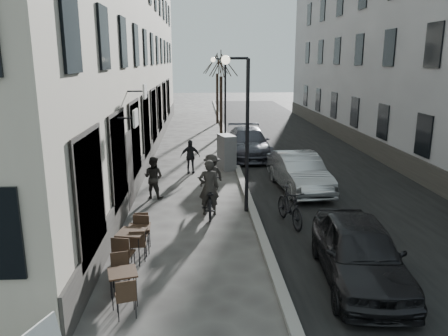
{
  "coord_description": "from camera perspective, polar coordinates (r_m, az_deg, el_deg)",
  "views": [
    {
      "loc": [
        -1.53,
        -7.85,
        4.96
      ],
      "look_at": [
        -0.82,
        4.82,
        1.8
      ],
      "focal_mm": 35.0,
      "sensor_mm": 36.0,
      "label": 1
    }
  ],
  "objects": [
    {
      "name": "bistro_set_c",
      "position": [
        11.89,
        -10.93,
        -8.71
      ],
      "size": [
        0.6,
        1.42,
        0.83
      ],
      "rotation": [
        0.0,
        0.0,
        0.05
      ],
      "color": "black",
      "rests_on": "ground"
    },
    {
      "name": "ground",
      "position": [
        9.41,
        6.98,
        -17.93
      ],
      "size": [
        120.0,
        120.0,
        0.0
      ],
      "primitive_type": "plane",
      "color": "#3E3B38",
      "rests_on": "ground"
    },
    {
      "name": "bistro_set_a",
      "position": [
        9.61,
        -13.03,
        -14.51
      ],
      "size": [
        0.74,
        1.47,
        0.84
      ],
      "rotation": [
        0.0,
        0.0,
        0.26
      ],
      "color": "black",
      "rests_on": "ground"
    },
    {
      "name": "road",
      "position": [
        24.95,
        9.3,
        2.34
      ],
      "size": [
        7.3,
        60.0,
        0.0
      ],
      "primitive_type": "cube",
      "color": "black",
      "rests_on": "ground"
    },
    {
      "name": "tree_near",
      "position": [
        28.89,
        -0.4,
        13.4
      ],
      "size": [
        2.4,
        2.4,
        5.7
      ],
      "color": "black",
      "rests_on": "ground"
    },
    {
      "name": "kerb",
      "position": [
        24.41,
        0.91,
        2.4
      ],
      "size": [
        0.25,
        60.0,
        0.12
      ],
      "primitive_type": "cube",
      "color": "gray",
      "rests_on": "ground"
    },
    {
      "name": "bicycle",
      "position": [
        14.31,
        -1.97,
        -3.92
      ],
      "size": [
        0.75,
        2.14,
        1.13
      ],
      "primitive_type": "imported",
      "rotation": [
        0.0,
        0.0,
        3.14
      ],
      "color": "black",
      "rests_on": "ground"
    },
    {
      "name": "car_far",
      "position": [
        22.86,
        3.19,
        3.32
      ],
      "size": [
        2.1,
        5.09,
        1.47
      ],
      "primitive_type": "imported",
      "rotation": [
        0.0,
        0.0,
        0.01
      ],
      "color": "#3F404A",
      "rests_on": "ground"
    },
    {
      "name": "bistro_set_b",
      "position": [
        11.35,
        -11.94,
        -9.58
      ],
      "size": [
        0.76,
        1.64,
        0.94
      ],
      "rotation": [
        0.0,
        0.0,
        -0.19
      ],
      "color": "black",
      "rests_on": "ground"
    },
    {
      "name": "cyclist_rider",
      "position": [
        14.2,
        -1.98,
        -2.55
      ],
      "size": [
        0.67,
        0.44,
        1.84
      ],
      "primitive_type": "imported",
      "rotation": [
        0.0,
        0.0,
        3.14
      ],
      "color": "#2A2825",
      "rests_on": "ground"
    },
    {
      "name": "moped",
      "position": [
        13.58,
        8.59,
        -4.98
      ],
      "size": [
        0.89,
        2.01,
        1.17
      ],
      "primitive_type": "imported",
      "rotation": [
        0.0,
        0.0,
        0.18
      ],
      "color": "black",
      "rests_on": "ground"
    },
    {
      "name": "pedestrian_far",
      "position": [
        19.57,
        -4.44,
        1.52
      ],
      "size": [
        0.92,
        0.49,
        1.5
      ],
      "primitive_type": "imported",
      "rotation": [
        0.0,
        0.0,
        0.15
      ],
      "color": "black",
      "rests_on": "ground"
    },
    {
      "name": "utility_cabinet",
      "position": [
        20.18,
        0.34,
        2.09
      ],
      "size": [
        0.86,
        1.19,
        1.6
      ],
      "primitive_type": "cube",
      "rotation": [
        0.0,
        0.0,
        0.29
      ],
      "color": "slate",
      "rests_on": "ground"
    },
    {
      "name": "building_right",
      "position": [
        26.91,
        22.34,
        19.49
      ],
      "size": [
        4.0,
        35.0,
        16.0
      ],
      "primitive_type": "cube",
      "color": "gray",
      "rests_on": "ground"
    },
    {
      "name": "streetlamp_far",
      "position": [
        25.95,
        -0.22,
        10.01
      ],
      "size": [
        0.9,
        0.28,
        5.09
      ],
      "color": "black",
      "rests_on": "ground"
    },
    {
      "name": "pedestrian_mid",
      "position": [
        15.96,
        -1.61,
        -1.04
      ],
      "size": [
        1.19,
        1.18,
        1.65
      ],
      "primitive_type": "imported",
      "rotation": [
        0.0,
        0.0,
        3.9
      ],
      "color": "#272522",
      "rests_on": "ground"
    },
    {
      "name": "pedestrian_near",
      "position": [
        16.16,
        -9.2,
        -1.21
      ],
      "size": [
        0.92,
        0.84,
        1.55
      ],
      "primitive_type": "imported",
      "rotation": [
        0.0,
        0.0,
        2.74
      ],
      "color": "black",
      "rests_on": "ground"
    },
    {
      "name": "car_mid",
      "position": [
        17.19,
        9.76,
        -0.51
      ],
      "size": [
        1.92,
        4.48,
        1.43
      ],
      "primitive_type": "imported",
      "rotation": [
        0.0,
        0.0,
        0.09
      ],
      "color": "#9CA0A5",
      "rests_on": "ground"
    },
    {
      "name": "streetlamp_near",
      "position": [
        14.03,
        2.38,
        6.6
      ],
      "size": [
        0.9,
        0.28,
        5.09
      ],
      "color": "black",
      "rests_on": "ground"
    },
    {
      "name": "car_near",
      "position": [
        10.53,
        17.27,
        -10.39
      ],
      "size": [
        2.12,
        4.42,
        1.45
      ],
      "primitive_type": "imported",
      "rotation": [
        0.0,
        0.0,
        -0.1
      ],
      "color": "black",
      "rests_on": "ground"
    },
    {
      "name": "tree_far",
      "position": [
        34.88,
        -0.9,
        13.5
      ],
      "size": [
        2.4,
        2.4,
        5.7
      ],
      "color": "black",
      "rests_on": "ground"
    }
  ]
}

